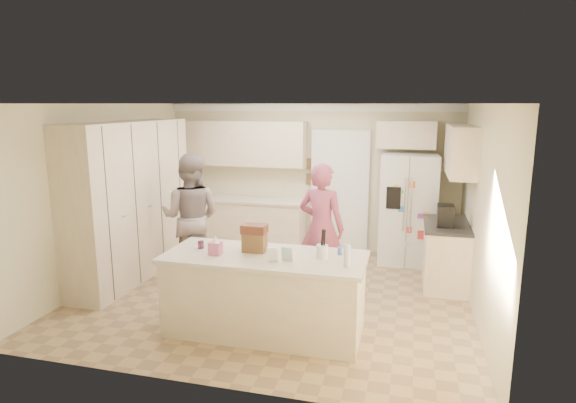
% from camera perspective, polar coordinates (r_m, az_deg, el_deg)
% --- Properties ---
extents(floor, '(5.20, 4.60, 0.02)m').
position_cam_1_polar(floor, '(6.83, -1.57, -10.95)').
color(floor, tan).
rests_on(floor, ground).
extents(ceiling, '(5.20, 4.60, 0.02)m').
position_cam_1_polar(ceiling, '(6.31, -1.71, 11.61)').
color(ceiling, white).
rests_on(ceiling, wall_back).
extents(wall_back, '(5.20, 0.02, 2.60)m').
position_cam_1_polar(wall_back, '(8.65, 2.60, 2.87)').
color(wall_back, beige).
rests_on(wall_back, ground).
extents(wall_front, '(5.20, 0.02, 2.60)m').
position_cam_1_polar(wall_front, '(4.34, -10.15, -6.09)').
color(wall_front, beige).
rests_on(wall_front, ground).
extents(wall_left, '(0.02, 4.60, 2.60)m').
position_cam_1_polar(wall_left, '(7.58, -20.97, 0.88)').
color(wall_left, beige).
rests_on(wall_left, ground).
extents(wall_right, '(0.02, 4.60, 2.60)m').
position_cam_1_polar(wall_right, '(6.26, 22.00, -1.31)').
color(wall_right, beige).
rests_on(wall_right, ground).
extents(crown_back, '(5.20, 0.08, 0.12)m').
position_cam_1_polar(crown_back, '(8.50, 2.61, 11.04)').
color(crown_back, white).
rests_on(crown_back, wall_back).
extents(pantry_bank, '(0.60, 2.60, 2.35)m').
position_cam_1_polar(pantry_bank, '(7.59, -18.12, 0.13)').
color(pantry_bank, beige).
rests_on(pantry_bank, floor).
extents(back_base_cab, '(2.20, 0.60, 0.88)m').
position_cam_1_polar(back_base_cab, '(8.83, -5.19, -2.68)').
color(back_base_cab, beige).
rests_on(back_base_cab, floor).
extents(back_countertop, '(2.24, 0.63, 0.04)m').
position_cam_1_polar(back_countertop, '(8.72, -5.27, 0.24)').
color(back_countertop, beige).
rests_on(back_countertop, back_base_cab).
extents(back_upper_cab, '(2.20, 0.35, 0.80)m').
position_cam_1_polar(back_upper_cab, '(8.71, -5.09, 6.87)').
color(back_upper_cab, beige).
rests_on(back_upper_cab, wall_back).
extents(doorway_opening, '(0.90, 0.06, 2.10)m').
position_cam_1_polar(doorway_opening, '(8.57, 6.15, 1.03)').
color(doorway_opening, black).
rests_on(doorway_opening, floor).
extents(doorway_casing, '(1.02, 0.03, 2.22)m').
position_cam_1_polar(doorway_casing, '(8.53, 6.11, 0.99)').
color(doorway_casing, white).
rests_on(doorway_casing, floor).
extents(wall_frame_upper, '(0.15, 0.02, 0.20)m').
position_cam_1_polar(wall_frame_upper, '(8.57, 2.69, 4.47)').
color(wall_frame_upper, brown).
rests_on(wall_frame_upper, wall_back).
extents(wall_frame_lower, '(0.15, 0.02, 0.20)m').
position_cam_1_polar(wall_frame_lower, '(8.61, 2.68, 2.69)').
color(wall_frame_lower, brown).
rests_on(wall_frame_lower, wall_back).
extents(refrigerator, '(0.92, 0.73, 1.80)m').
position_cam_1_polar(refrigerator, '(8.12, 13.97, -0.91)').
color(refrigerator, white).
rests_on(refrigerator, floor).
extents(fridge_seam, '(0.02, 0.02, 1.78)m').
position_cam_1_polar(fridge_seam, '(7.77, 13.93, -1.45)').
color(fridge_seam, gray).
rests_on(fridge_seam, refrigerator).
extents(fridge_dispenser, '(0.22, 0.03, 0.35)m').
position_cam_1_polar(fridge_dispenser, '(7.72, 12.39, 0.42)').
color(fridge_dispenser, black).
rests_on(fridge_dispenser, refrigerator).
extents(fridge_handle_l, '(0.02, 0.02, 0.85)m').
position_cam_1_polar(fridge_handle_l, '(7.73, 13.62, -0.38)').
color(fridge_handle_l, silver).
rests_on(fridge_handle_l, refrigerator).
extents(fridge_handle_r, '(0.02, 0.02, 0.85)m').
position_cam_1_polar(fridge_handle_r, '(7.73, 14.36, -0.41)').
color(fridge_handle_r, silver).
rests_on(fridge_handle_r, refrigerator).
extents(over_fridge_cab, '(0.95, 0.35, 0.45)m').
position_cam_1_polar(over_fridge_cab, '(8.20, 13.84, 7.70)').
color(over_fridge_cab, beige).
rests_on(over_fridge_cab, wall_back).
extents(right_base_cab, '(0.60, 1.20, 0.88)m').
position_cam_1_polar(right_base_cab, '(7.40, 18.14, -6.03)').
color(right_base_cab, beige).
rests_on(right_base_cab, floor).
extents(right_countertop, '(0.63, 1.24, 0.04)m').
position_cam_1_polar(right_countertop, '(7.28, 18.29, -2.57)').
color(right_countertop, '#2D2B28').
rests_on(right_countertop, right_base_cab).
extents(right_upper_cab, '(0.35, 1.50, 0.70)m').
position_cam_1_polar(right_upper_cab, '(7.32, 19.77, 5.76)').
color(right_upper_cab, beige).
rests_on(right_upper_cab, wall_right).
extents(coffee_maker, '(0.22, 0.28, 0.30)m').
position_cam_1_polar(coffee_maker, '(7.05, 18.15, -1.60)').
color(coffee_maker, black).
rests_on(coffee_maker, right_countertop).
extents(island_base, '(2.20, 0.90, 0.88)m').
position_cam_1_polar(island_base, '(5.63, -2.75, -11.05)').
color(island_base, beige).
rests_on(island_base, floor).
extents(island_top, '(2.28, 0.96, 0.05)m').
position_cam_1_polar(island_top, '(5.47, -2.80, -6.60)').
color(island_top, beige).
rests_on(island_top, island_base).
extents(utensil_crock, '(0.13, 0.13, 0.15)m').
position_cam_1_polar(utensil_crock, '(5.34, 4.07, -5.95)').
color(utensil_crock, white).
rests_on(utensil_crock, island_top).
extents(tissue_box, '(0.13, 0.13, 0.14)m').
position_cam_1_polar(tissue_box, '(5.53, -8.59, -5.46)').
color(tissue_box, '#D66798').
rests_on(tissue_box, island_top).
extents(tissue_plume, '(0.08, 0.08, 0.08)m').
position_cam_1_polar(tissue_plume, '(5.50, -8.62, -4.37)').
color(tissue_plume, white).
rests_on(tissue_plume, tissue_box).
extents(dollhouse_body, '(0.26, 0.18, 0.22)m').
position_cam_1_polar(dollhouse_body, '(5.56, -3.99, -4.84)').
color(dollhouse_body, brown).
rests_on(dollhouse_body, island_top).
extents(dollhouse_roof, '(0.28, 0.20, 0.10)m').
position_cam_1_polar(dollhouse_roof, '(5.52, -4.01, -3.24)').
color(dollhouse_roof, '#592D1E').
rests_on(dollhouse_roof, dollhouse_body).
extents(jam_jar, '(0.07, 0.07, 0.09)m').
position_cam_1_polar(jam_jar, '(5.77, -10.30, -5.07)').
color(jam_jar, '#59263F').
rests_on(jam_jar, island_top).
extents(greeting_card_a, '(0.12, 0.06, 0.16)m').
position_cam_1_polar(greeting_card_a, '(5.21, -1.88, -6.29)').
color(greeting_card_a, white).
rests_on(greeting_card_a, island_top).
extents(greeting_card_b, '(0.12, 0.05, 0.16)m').
position_cam_1_polar(greeting_card_b, '(5.22, -0.13, -6.26)').
color(greeting_card_b, silver).
rests_on(greeting_card_b, island_top).
extents(water_bottle, '(0.07, 0.07, 0.24)m').
position_cam_1_polar(water_bottle, '(5.09, 7.01, -6.34)').
color(water_bottle, silver).
rests_on(water_bottle, island_top).
extents(shaker_salt, '(0.05, 0.05, 0.09)m').
position_cam_1_polar(shaker_salt, '(5.48, 6.15, -5.84)').
color(shaker_salt, '#455FA8').
rests_on(shaker_salt, island_top).
extents(shaker_pepper, '(0.05, 0.05, 0.09)m').
position_cam_1_polar(shaker_pepper, '(5.47, 6.88, -5.89)').
color(shaker_pepper, '#455FA8').
rests_on(shaker_pepper, island_top).
extents(teen_boy, '(1.00, 0.82, 1.88)m').
position_cam_1_polar(teen_boy, '(7.32, -11.44, -1.80)').
color(teen_boy, gray).
rests_on(teen_boy, floor).
extents(teen_girl, '(0.74, 0.56, 1.82)m').
position_cam_1_polar(teen_girl, '(6.69, 3.96, -3.13)').
color(teen_girl, '#AE4A68').
rests_on(teen_girl, floor).
extents(fridge_magnets, '(0.76, 0.02, 1.44)m').
position_cam_1_polar(fridge_magnets, '(7.77, 13.93, -1.47)').
color(fridge_magnets, tan).
rests_on(fridge_magnets, refrigerator).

